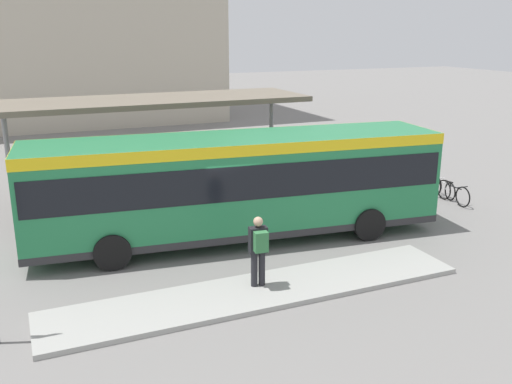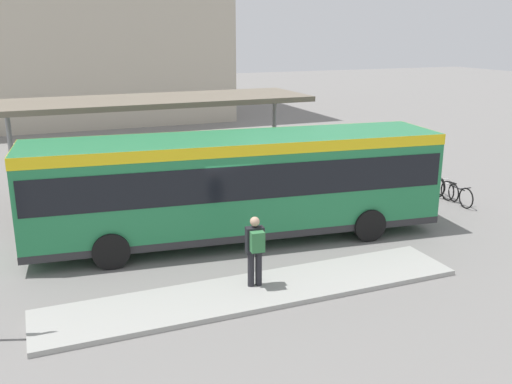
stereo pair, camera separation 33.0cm
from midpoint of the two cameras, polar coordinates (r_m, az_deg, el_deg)
ground_plane at (r=16.57m, az=-1.28°, el=-4.70°), size 120.00×120.00×0.00m
curb_island at (r=13.26m, az=0.77°, el=-9.92°), size 9.86×1.80×0.12m
city_bus at (r=16.04m, az=-1.29°, el=1.20°), size 11.77×3.70×3.00m
pedestrian_waiting at (r=13.00m, az=0.66°, el=-5.56°), size 0.43×0.45×1.68m
bicycle_black at (r=20.91m, az=19.85°, el=-0.20°), size 0.48×1.69×0.73m
bicycle_white at (r=21.58m, az=18.96°, el=0.28°), size 0.48×1.51×0.66m
bicycle_red at (r=21.94m, az=17.24°, el=0.83°), size 0.48×1.79×0.77m
station_shelter at (r=20.07m, az=-9.90°, el=8.86°), size 10.86×3.36×3.58m
potted_planter_near_shelter at (r=18.16m, az=-2.44°, el=-0.42°), size 0.97×0.97×1.40m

